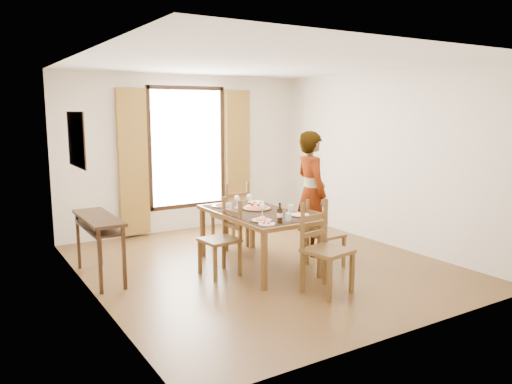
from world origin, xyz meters
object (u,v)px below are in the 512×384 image
console_table (98,225)px  pasta_platter (257,206)px  dining_table (257,216)px  man (311,193)px

console_table → pasta_platter: (2.01, -0.48, 0.12)m
console_table → pasta_platter: size_ratio=3.00×
console_table → dining_table: size_ratio=0.68×
dining_table → man: bearing=7.1°
console_table → man: 2.99m
dining_table → man: (1.00, 0.12, 0.21)m
console_table → man: man is taller
dining_table → man: man is taller
man → pasta_platter: (-0.93, 0.01, -0.10)m
dining_table → pasta_platter: 0.19m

